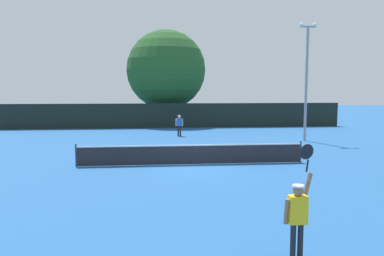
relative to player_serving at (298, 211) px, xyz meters
name	(u,v)px	position (x,y,z in m)	size (l,w,h in m)	color
ground_plane	(192,164)	(-1.27, 10.19, -1.08)	(120.00, 120.00, 0.00)	#235693
tennis_net	(192,154)	(-1.27, 10.19, -0.57)	(10.87, 0.08, 1.07)	#232328
perimeter_fence	(174,116)	(-1.27, 27.07, 0.05)	(31.50, 0.12, 2.26)	black
player_serving	(298,211)	(0.00, 0.00, 0.00)	(0.67, 0.39, 2.47)	yellow
player_receiving	(179,123)	(-1.18, 20.93, -0.10)	(0.57, 0.24, 1.60)	blue
tennis_ball	(159,154)	(-2.80, 13.13, -1.05)	(0.07, 0.07, 0.07)	#CCE033
light_pole	(307,74)	(7.34, 17.52, 3.51)	(1.18, 0.28, 8.05)	gray
large_tree	(166,70)	(-1.86, 31.18, 4.43)	(8.05, 8.05, 9.54)	brown
parked_car_near	(257,114)	(8.27, 33.14, -0.30)	(2.39, 4.40, 1.69)	red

